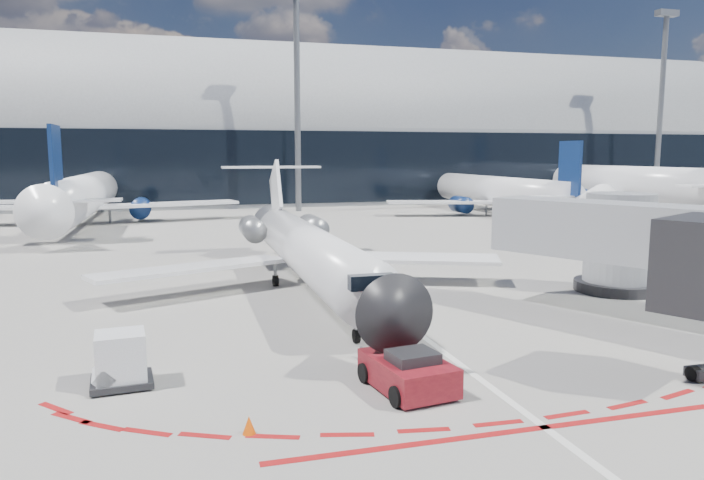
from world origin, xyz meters
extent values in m
plane|color=slate|center=(0.00, 0.00, 0.00)|extent=(260.00, 260.00, 0.00)
cube|color=silver|center=(0.00, 2.00, 0.01)|extent=(0.25, 40.00, 0.01)
cube|color=maroon|center=(0.00, -11.50, 0.01)|extent=(14.00, 0.25, 0.01)
cube|color=#9B9DA0|center=(0.00, 65.00, 5.00)|extent=(150.00, 24.00, 10.00)
cylinder|color=#9B9DA0|center=(0.00, 65.00, 10.00)|extent=(150.00, 24.00, 24.00)
cube|color=black|center=(0.00, 52.95, 5.00)|extent=(150.00, 0.20, 9.00)
cube|color=#95989E|center=(9.00, -4.50, 3.60)|extent=(8.22, 12.61, 2.30)
cylinder|color=#95989E|center=(12.05, 1.24, 2.40)|extent=(3.20, 3.20, 4.80)
cylinder|color=black|center=(12.05, 1.24, 0.25)|extent=(4.00, 4.00, 0.50)
cylinder|color=slate|center=(5.00, 48.00, 12.50)|extent=(0.70, 0.70, 25.00)
cylinder|color=slate|center=(55.00, 48.00, 12.50)|extent=(0.70, 0.70, 25.00)
cylinder|color=white|center=(-2.57, 4.60, 2.08)|extent=(2.39, 19.51, 2.39)
cone|color=black|center=(-2.57, -6.39, 2.08)|extent=(2.39, 2.48, 2.39)
cone|color=white|center=(-2.57, 15.95, 2.08)|extent=(2.39, 3.19, 2.39)
cube|color=black|center=(-2.57, -4.97, 2.57)|extent=(1.51, 1.24, 0.49)
cube|color=white|center=(-8.06, 5.93, 1.29)|extent=(9.50, 5.63, 0.28)
cube|color=white|center=(2.93, 5.93, 1.29)|extent=(9.50, 5.63, 0.28)
cube|color=white|center=(-2.57, 15.06, 4.21)|extent=(0.22, 4.16, 4.23)
cube|color=white|center=(-2.57, 16.93, 5.81)|extent=(6.38, 1.42, 0.14)
cylinder|color=slate|center=(-4.38, 12.41, 2.31)|extent=(1.33, 3.01, 1.33)
cylinder|color=slate|center=(-0.75, 12.41, 2.31)|extent=(1.33, 3.01, 1.33)
cylinder|color=black|center=(-2.57, -3.55, 0.25)|extent=(0.20, 0.50, 0.50)
cylinder|color=black|center=(-3.90, 6.82, 0.28)|extent=(0.27, 0.57, 0.57)
cylinder|color=black|center=(-1.24, 6.82, 0.28)|extent=(0.27, 0.57, 0.57)
cylinder|color=slate|center=(-2.57, -3.55, 0.49)|extent=(0.16, 0.16, 0.98)
cube|color=#580C15|center=(-2.37, -8.23, 0.50)|extent=(2.23, 3.15, 0.82)
cube|color=black|center=(-2.33, -8.50, 1.05)|extent=(1.42, 1.27, 0.32)
cylinder|color=slate|center=(-2.67, -6.25, 0.32)|extent=(0.44, 2.35, 0.09)
cylinder|color=black|center=(-3.07, -9.35, 0.29)|extent=(0.34, 0.61, 0.58)
cylinder|color=black|center=(-1.37, -9.09, 0.29)|extent=(0.34, 0.61, 0.58)
cylinder|color=black|center=(-3.37, -7.37, 0.29)|extent=(0.34, 0.61, 0.58)
cylinder|color=black|center=(-1.67, -7.11, 0.29)|extent=(0.34, 0.61, 0.58)
cube|color=black|center=(-10.25, -5.82, 0.15)|extent=(1.83, 1.60, 0.19)
cube|color=white|center=(-10.25, -5.82, 0.92)|extent=(1.48, 1.40, 1.36)
cylinder|color=black|center=(-10.88, -6.43, 0.09)|extent=(0.10, 0.18, 0.17)
cylinder|color=black|center=(-9.52, -6.30, 0.09)|extent=(0.10, 0.18, 0.17)
cylinder|color=black|center=(-10.98, -5.33, 0.09)|extent=(0.10, 0.18, 0.17)
cylinder|color=black|center=(-9.63, -5.20, 0.09)|extent=(0.10, 0.18, 0.17)
cone|color=#E34D04|center=(-7.05, -9.92, 0.22)|extent=(0.32, 0.32, 0.45)
camera|label=1|loc=(-8.47, -24.34, 6.68)|focal=32.00mm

